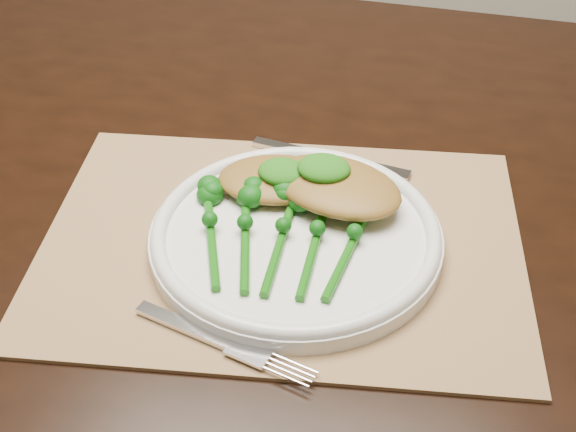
% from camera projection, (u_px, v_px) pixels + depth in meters
% --- Properties ---
extents(dining_table, '(1.62, 0.94, 0.75)m').
position_uv_depth(dining_table, '(248.00, 359.00, 1.18)').
color(dining_table, black).
rests_on(dining_table, ground).
extents(placemat, '(0.52, 0.41, 0.00)m').
position_uv_depth(placemat, '(282.00, 242.00, 0.81)').
color(placemat, '#96724C').
rests_on(placemat, dining_table).
extents(dinner_plate, '(0.29, 0.29, 0.03)m').
position_uv_depth(dinner_plate, '(296.00, 235.00, 0.80)').
color(dinner_plate, silver).
rests_on(dinner_plate, placemat).
extents(knife, '(0.19, 0.04, 0.01)m').
position_uv_depth(knife, '(315.00, 155.00, 0.92)').
color(knife, silver).
rests_on(knife, placemat).
extents(fork, '(0.18, 0.07, 0.01)m').
position_uv_depth(fork, '(234.00, 347.00, 0.69)').
color(fork, silver).
rests_on(fork, placemat).
extents(chicken_fillet_left, '(0.14, 0.11, 0.02)m').
position_uv_depth(chicken_fillet_left, '(276.00, 179.00, 0.84)').
color(chicken_fillet_left, olive).
rests_on(chicken_fillet_left, dinner_plate).
extents(chicken_fillet_right, '(0.16, 0.14, 0.03)m').
position_uv_depth(chicken_fillet_right, '(337.00, 186.00, 0.82)').
color(chicken_fillet_right, olive).
rests_on(chicken_fillet_right, dinner_plate).
extents(pesto_dollop_left, '(0.05, 0.04, 0.02)m').
position_uv_depth(pesto_dollop_left, '(283.00, 172.00, 0.83)').
color(pesto_dollop_left, '#134F0B').
rests_on(pesto_dollop_left, chicken_fillet_left).
extents(pesto_dollop_right, '(0.06, 0.05, 0.02)m').
position_uv_depth(pesto_dollop_right, '(324.00, 168.00, 0.82)').
color(pesto_dollop_right, '#134F0B').
rests_on(pesto_dollop_right, chicken_fillet_right).
extents(broccolini_bundle, '(0.17, 0.19, 0.04)m').
position_uv_depth(broccolini_bundle, '(279.00, 246.00, 0.77)').
color(broccolini_bundle, '#11560B').
rests_on(broccolini_bundle, dinner_plate).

